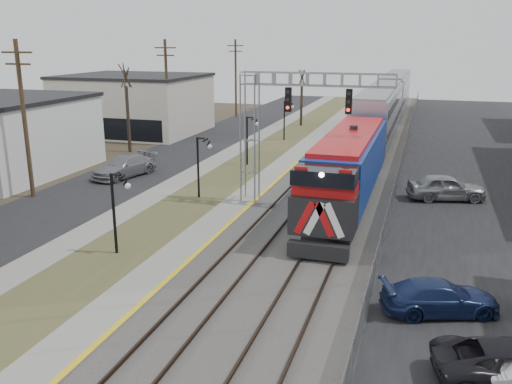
% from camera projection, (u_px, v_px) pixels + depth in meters
% --- Properties ---
extents(street_west, '(7.00, 120.00, 0.04)m').
position_uv_depth(street_west, '(148.00, 167.00, 43.85)').
color(street_west, black).
rests_on(street_west, ground).
extents(sidewalk, '(2.00, 120.00, 0.08)m').
position_uv_depth(sidewalk, '(199.00, 170.00, 42.55)').
color(sidewalk, gray).
rests_on(sidewalk, ground).
extents(grass_median, '(4.00, 120.00, 0.06)m').
position_uv_depth(grass_median, '(235.00, 173.00, 41.69)').
color(grass_median, '#464D29').
rests_on(grass_median, ground).
extents(platform, '(2.00, 120.00, 0.24)m').
position_uv_depth(platform, '(272.00, 175.00, 40.80)').
color(platform, gray).
rests_on(platform, ground).
extents(ballast_bed, '(8.00, 120.00, 0.20)m').
position_uv_depth(ballast_bed, '(339.00, 180.00, 39.36)').
color(ballast_bed, '#595651').
rests_on(ballast_bed, ground).
extents(platform_edge, '(0.24, 120.00, 0.01)m').
position_uv_depth(platform_edge, '(284.00, 174.00, 40.51)').
color(platform_edge, gold).
rests_on(platform_edge, platform).
extents(track_near, '(1.58, 120.00, 0.15)m').
position_uv_depth(track_near, '(312.00, 176.00, 39.89)').
color(track_near, '#2D2119').
rests_on(track_near, ballast_bed).
extents(track_far, '(1.58, 120.00, 0.15)m').
position_uv_depth(track_far, '(359.00, 179.00, 38.88)').
color(track_far, '#2D2119').
rests_on(track_far, ballast_bed).
extents(train, '(3.00, 63.05, 5.33)m').
position_uv_depth(train, '(382.00, 113.00, 54.19)').
color(train, '#123496').
rests_on(train, ground).
extents(signal_gantry, '(9.00, 1.07, 8.15)m').
position_uv_depth(signal_gantry, '(277.00, 116.00, 32.24)').
color(signal_gantry, gray).
rests_on(signal_gantry, ground).
extents(lampposts, '(0.14, 62.14, 4.00)m').
position_uv_depth(lampposts, '(117.00, 213.00, 25.80)').
color(lampposts, black).
rests_on(lampposts, ground).
extents(utility_poles, '(0.28, 80.28, 10.00)m').
position_uv_depth(utility_poles, '(25.00, 121.00, 34.18)').
color(utility_poles, '#4C3823').
rests_on(utility_poles, ground).
extents(fence, '(0.04, 120.00, 1.60)m').
position_uv_depth(fence, '(399.00, 175.00, 37.96)').
color(fence, gray).
rests_on(fence, ground).
extents(bare_trees, '(12.30, 42.30, 5.95)m').
position_uv_depth(bare_trees, '(156.00, 126.00, 47.05)').
color(bare_trees, '#382D23').
rests_on(bare_trees, ground).
extents(car_lot_d, '(4.71, 3.16, 1.27)m').
position_uv_depth(car_lot_d, '(440.00, 298.00, 20.23)').
color(car_lot_d, '#16234D').
rests_on(car_lot_d, ground).
extents(car_lot_e, '(5.16, 3.13, 1.64)m').
position_uv_depth(car_lot_e, '(446.00, 188.00, 34.57)').
color(car_lot_e, gray).
rests_on(car_lot_e, ground).
extents(car_street_b, '(3.58, 5.81, 1.57)m').
position_uv_depth(car_street_b, '(124.00, 167.00, 40.49)').
color(car_street_b, gray).
rests_on(car_street_b, ground).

